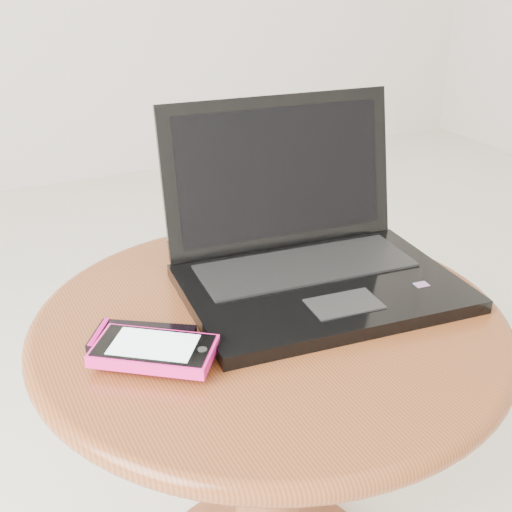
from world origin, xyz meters
name	(u,v)px	position (x,y,z in m)	size (l,w,h in m)	color
table	(269,380)	(-0.01, 0.01, 0.36)	(0.59, 0.59, 0.46)	brown
laptop	(308,252)	(0.08, 0.07, 0.51)	(0.37, 0.32, 0.22)	black
phone_black	(142,339)	(-0.17, 0.02, 0.47)	(0.13, 0.11, 0.01)	black
phone_pink	(154,350)	(-0.17, -0.03, 0.48)	(0.14, 0.13, 0.02)	#EF1B81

